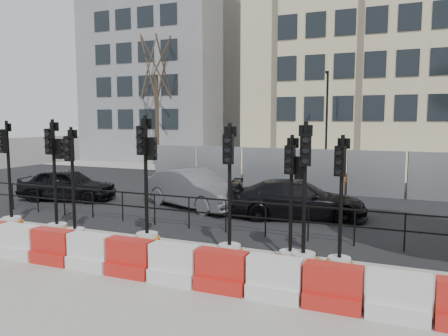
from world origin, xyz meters
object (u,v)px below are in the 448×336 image
at_px(traffic_signal_a, 11,208).
at_px(car_a, 67,185).
at_px(car_c, 298,200).
at_px(traffic_signal_d, 147,218).
at_px(traffic_signal_h, 339,246).

distance_m(traffic_signal_a, car_a, 4.76).
distance_m(traffic_signal_a, car_c, 8.97).
xyz_separation_m(traffic_signal_d, car_a, (-6.65, 4.45, -0.15)).
relative_size(traffic_signal_h, car_c, 0.63).
relative_size(traffic_signal_a, car_c, 0.69).
bearing_deg(traffic_signal_d, car_c, 64.31).
bearing_deg(traffic_signal_a, car_c, 48.89).
relative_size(traffic_signal_d, car_a, 0.82).
bearing_deg(car_a, car_c, -101.04).
distance_m(traffic_signal_d, car_c, 5.60).
bearing_deg(car_a, traffic_signal_a, -170.70).
relative_size(traffic_signal_a, car_a, 0.79).
distance_m(traffic_signal_d, traffic_signal_h, 4.79).
bearing_deg(traffic_signal_h, traffic_signal_a, -165.22).
bearing_deg(car_a, traffic_signal_d, -137.35).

